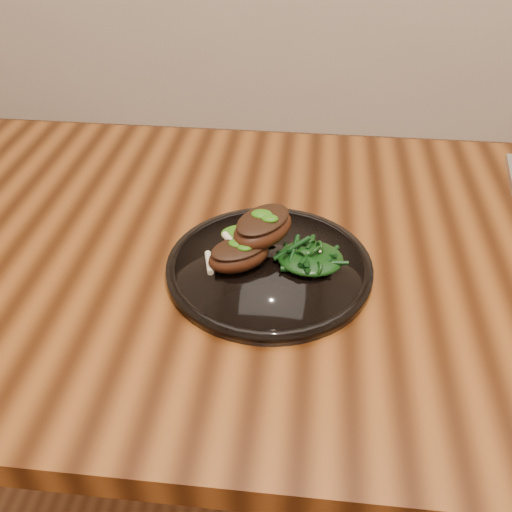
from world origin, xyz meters
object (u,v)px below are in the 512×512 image
Objects in this scene: lamb_chop_front at (239,254)px; greens_heap at (311,255)px; desk at (377,295)px; plate at (269,267)px.

lamb_chop_front is 0.10m from greens_heap.
lamb_chop_front is (-0.21, -0.07, 0.12)m from desk.
desk is at bearing 18.87° from lamb_chop_front.
lamb_chop_front is 1.16× the size of greens_heap.
plate is 0.05m from lamb_chop_front.
greens_heap is (-0.11, -0.06, 0.12)m from desk.
desk is 0.17m from greens_heap.
lamb_chop_front is (-0.04, -0.01, 0.03)m from plate.
plate is at bearing 14.05° from lamb_chop_front.
plate is 3.14× the size of greens_heap.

